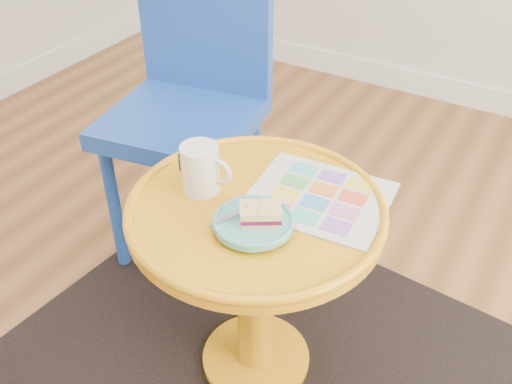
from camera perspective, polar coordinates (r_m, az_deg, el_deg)
The scene contains 9 objects.
room_walls at distance 2.57m, azimuth -8.26°, elevation 6.36°, with size 4.00×4.00×4.00m.
rug at distance 1.68m, azimuth -0.00°, elevation -16.42°, with size 1.30×1.10×0.01m, color black.
side_table at distance 1.38m, azimuth -0.00°, elevation -6.54°, with size 0.59×0.59×0.56m.
chair at distance 1.77m, azimuth -6.48°, elevation 9.88°, with size 0.49×0.49×0.96m.
newspaper at distance 1.31m, azimuth 6.32°, elevation -0.51°, with size 0.31×0.26×0.01m, color silver.
mug at distance 1.30m, azimuth -5.50°, elevation 2.46°, with size 0.13×0.09×0.12m.
plate at distance 1.21m, azimuth -0.26°, elevation -3.10°, with size 0.17×0.17×0.02m.
cake_slice at distance 1.19m, azimuth 0.48°, elevation -2.23°, with size 0.10×0.09×0.04m.
fork at distance 1.22m, azimuth -1.67°, elevation -2.10°, with size 0.07×0.14×0.00m.
Camera 1 is at (0.44, -0.71, 1.35)m, focal length 40.00 mm.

